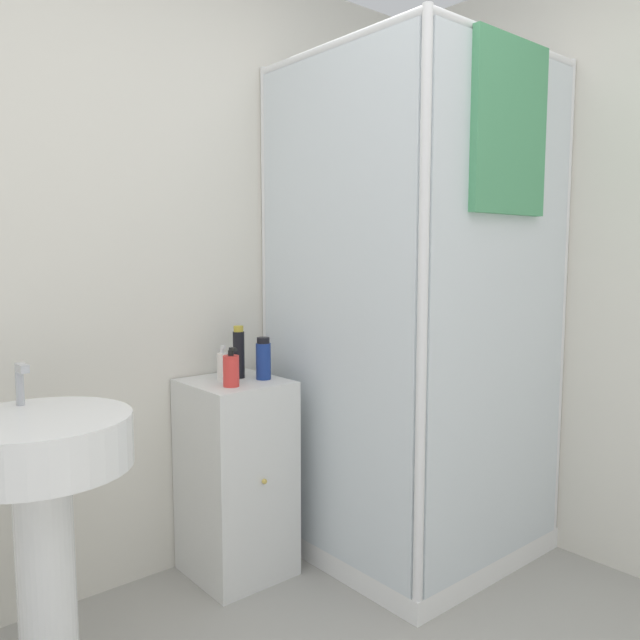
{
  "coord_description": "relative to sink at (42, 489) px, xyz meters",
  "views": [
    {
      "loc": [
        -0.86,
        -0.62,
        1.31
      ],
      "look_at": [
        0.6,
        1.1,
        1.07
      ],
      "focal_mm": 35.0,
      "sensor_mm": 36.0,
      "label": 1
    }
  ],
  "objects": [
    {
      "name": "lotion_bottle_white",
      "position": [
        0.79,
        0.32,
        0.22
      ],
      "size": [
        0.04,
        0.04,
        0.14
      ],
      "color": "white",
      "rests_on": "vanity_cabinet"
    },
    {
      "name": "shampoo_bottle_tall_black",
      "position": [
        0.86,
        0.31,
        0.27
      ],
      "size": [
        0.05,
        0.05,
        0.21
      ],
      "color": "black",
      "rests_on": "vanity_cabinet"
    },
    {
      "name": "soap_dispenser",
      "position": [
        0.75,
        0.19,
        0.22
      ],
      "size": [
        0.06,
        0.06,
        0.15
      ],
      "color": "red",
      "rests_on": "vanity_cabinet"
    },
    {
      "name": "shower_enclosure",
      "position": [
        1.49,
        -0.09,
        -0.06
      ],
      "size": [
        0.94,
        0.97,
        2.1
      ],
      "color": "white",
      "rests_on": "ground_plane"
    },
    {
      "name": "vanity_cabinet",
      "position": [
        0.82,
        0.27,
        -0.24
      ],
      "size": [
        0.37,
        0.4,
        0.8
      ],
      "color": "silver",
      "rests_on": "ground_plane"
    },
    {
      "name": "wall_back",
      "position": [
        0.36,
        0.5,
        0.61
      ],
      "size": [
        6.4,
        0.06,
        2.5
      ],
      "primitive_type": "cube",
      "color": "silver",
      "rests_on": "ground_plane"
    },
    {
      "name": "sink",
      "position": [
        0.0,
        0.0,
        0.0
      ],
      "size": [
        0.51,
        0.51,
        0.98
      ],
      "color": "white",
      "rests_on": "ground_plane"
    },
    {
      "name": "shampoo_bottle_blue",
      "position": [
        0.93,
        0.22,
        0.24
      ],
      "size": [
        0.06,
        0.06,
        0.17
      ],
      "color": "navy",
      "rests_on": "vanity_cabinet"
    }
  ]
}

